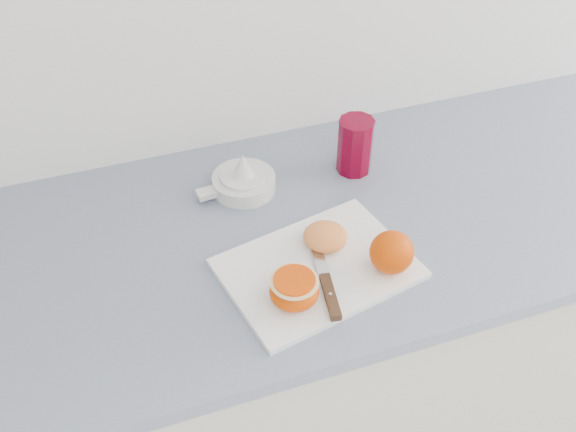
{
  "coord_description": "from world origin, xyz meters",
  "views": [
    {
      "loc": [
        -0.37,
        0.86,
        1.72
      ],
      "look_at": [
        -0.1,
        1.65,
        0.96
      ],
      "focal_mm": 40.0,
      "sensor_mm": 36.0,
      "label": 1
    }
  ],
  "objects": [
    {
      "name": "half_orange",
      "position": [
        -0.13,
        1.51,
        0.93
      ],
      "size": [
        0.08,
        0.08,
        0.05
      ],
      "color": "#D76101",
      "rests_on": "cutting_board"
    },
    {
      "name": "counter",
      "position": [
        -0.03,
        1.7,
        0.45
      ],
      "size": [
        2.62,
        0.64,
        0.89
      ],
      "color": "beige",
      "rests_on": "ground"
    },
    {
      "name": "paring_knife",
      "position": [
        -0.07,
        1.51,
        0.91
      ],
      "size": [
        0.05,
        0.22,
        0.01
      ],
      "color": "#40231A",
      "rests_on": "cutting_board"
    },
    {
      "name": "red_tumbler",
      "position": [
        0.11,
        1.82,
        0.95
      ],
      "size": [
        0.07,
        0.07,
        0.12
      ],
      "color": "maroon",
      "rests_on": "counter"
    },
    {
      "name": "squeezed_shell",
      "position": [
        -0.04,
        1.62,
        0.92
      ],
      "size": [
        0.08,
        0.08,
        0.03
      ],
      "color": "orange",
      "rests_on": "cutting_board"
    },
    {
      "name": "whole_orange",
      "position": [
        0.05,
        1.53,
        0.94
      ],
      "size": [
        0.08,
        0.08,
        0.08
      ],
      "color": "#D76101",
      "rests_on": "cutting_board"
    },
    {
      "name": "cutting_board",
      "position": [
        -0.07,
        1.57,
        0.9
      ],
      "size": [
        0.36,
        0.29,
        0.01
      ],
      "primitive_type": "cube",
      "rotation": [
        0.0,
        0.0,
        0.2
      ],
      "color": "white",
      "rests_on": "counter"
    },
    {
      "name": "citrus_juicer",
      "position": [
        -0.13,
        1.83,
        0.91
      ],
      "size": [
        0.16,
        0.13,
        0.09
      ],
      "color": "white",
      "rests_on": "counter"
    }
  ]
}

